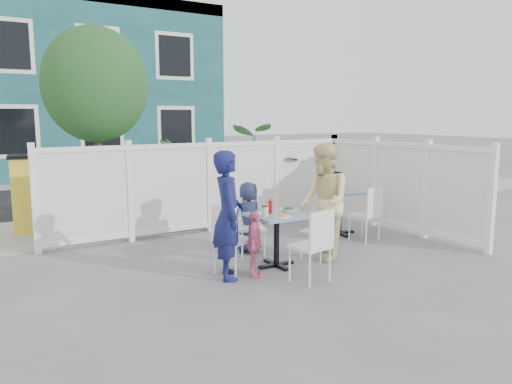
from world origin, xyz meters
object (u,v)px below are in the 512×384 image
spare_table (340,200)px  chair_right (319,225)px  man (228,215)px  woman (324,202)px  main_table (277,226)px  toddler (255,244)px  chair_back (250,222)px  chair_near (315,241)px  chair_left (230,235)px  boy (248,217)px  utility_cabinet (35,195)px

spare_table → chair_right: 1.57m
man → woman: 1.58m
main_table → toddler: (-0.50, -0.23, -0.14)m
main_table → chair_right: 0.78m
spare_table → chair_back: size_ratio=1.00×
chair_near → woman: woman is taller
main_table → chair_left: bearing=179.1°
main_table → boy: size_ratio=0.68×
main_table → man: 0.84m
chair_near → man: bearing=127.5°
main_table → spare_table: bearing=26.4°
chair_left → toddler: 0.35m
chair_back → toddler: bearing=81.4°
man → boy: bearing=-20.2°
chair_right → boy: 1.09m
woman → chair_left: bearing=-71.0°
chair_left → boy: 1.16m
utility_cabinet → chair_near: bearing=-53.3°
woman → man: bearing=-67.6°
chair_left → chair_back: chair_left is taller
spare_table → chair_near: bearing=-137.5°
chair_back → woman: woman is taller
boy → chair_right: bearing=135.4°
woman → boy: bearing=-120.2°
utility_cabinet → toddler: size_ratio=1.53×
chair_right → man: bearing=73.5°
man → toddler: man is taller
spare_table → chair_near: size_ratio=0.91×
man → main_table: bearing=-62.1°
chair_right → chair_back: 1.03m
utility_cabinet → chair_back: utility_cabinet is taller
chair_near → toddler: bearing=120.2°
chair_back → boy: size_ratio=0.79×
chair_right → man: (-1.57, -0.11, 0.34)m
chair_right → chair_near: (-0.77, -0.86, 0.06)m
woman → toddler: bearing=-60.9°
chair_left → man: man is taller
spare_table → toddler: toddler is taller
utility_cabinet → chair_near: utility_cabinet is taller
chair_back → chair_near: size_ratio=0.91×
utility_cabinet → chair_right: bearing=-41.3°
utility_cabinet → woman: size_ratio=0.78×
toddler → utility_cabinet: bearing=60.4°
spare_table → man: man is taller
woman → chair_right: bearing=-150.1°
utility_cabinet → chair_back: 4.16m
chair_back → boy: 0.15m
chair_right → man: size_ratio=0.51×
utility_cabinet → man: man is taller
utility_cabinet → spare_table: 5.44m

